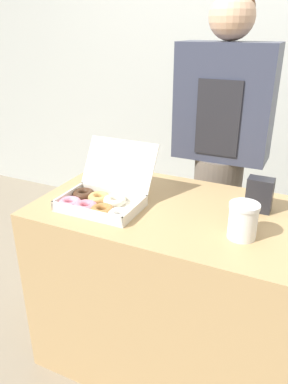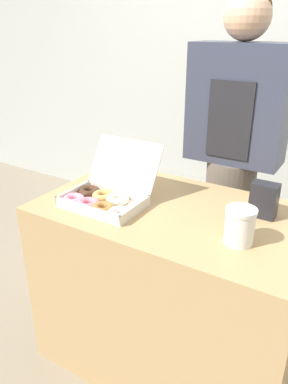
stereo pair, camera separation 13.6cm
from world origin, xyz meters
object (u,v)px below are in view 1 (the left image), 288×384
(napkin_holder, at_px, (260,195))
(person_customer, at_px, (220,155))
(coffee_cup, at_px, (243,221))
(donut_box, at_px, (100,198))

(napkin_holder, distance_m, person_customer, 0.47)
(coffee_cup, bearing_deg, napkin_holder, 86.48)
(donut_box, height_order, napkin_holder, donut_box)
(napkin_holder, bearing_deg, donut_box, -157.97)
(donut_box, distance_m, person_customer, 0.70)
(coffee_cup, height_order, person_customer, person_customer)
(donut_box, distance_m, coffee_cup, 0.55)
(napkin_holder, relative_size, person_customer, 0.08)
(napkin_holder, bearing_deg, coffee_cup, -93.52)
(person_customer, bearing_deg, donut_box, -116.28)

